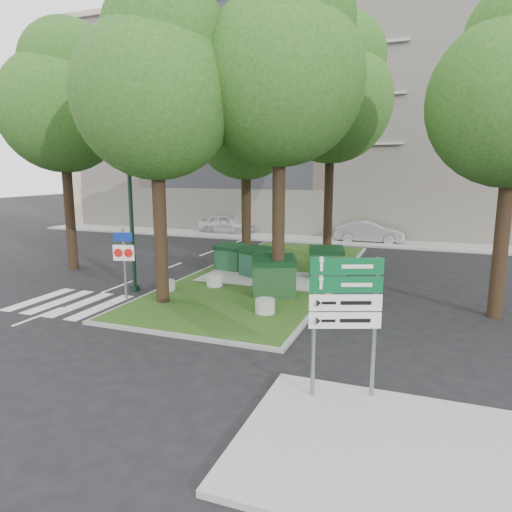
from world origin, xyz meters
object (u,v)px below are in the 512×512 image
at_px(tree_median_near_left, 158,81).
at_px(litter_bin, 339,261).
at_px(bollard_left, 168,285).
at_px(bollard_mid, 214,281).
at_px(car_silver, 370,232).
at_px(bollard_right, 265,306).
at_px(car_white, 227,224).
at_px(tree_median_near_right, 283,63).
at_px(tree_median_mid, 248,115).
at_px(tree_street_left, 64,98).
at_px(traffic_sign_pole, 124,254).
at_px(dumpster_a, 230,257).
at_px(directional_sign, 345,305).
at_px(dumpster_b, 257,262).
at_px(street_lamp, 130,190).
at_px(dumpster_c, 274,276).
at_px(tree_median_far, 334,89).
at_px(dumpster_d, 326,262).

distance_m(tree_median_near_left, litter_bin, 11.06).
relative_size(bollard_left, bollard_mid, 0.88).
bearing_deg(car_silver, bollard_right, 173.17).
xyz_separation_m(bollard_left, car_silver, (5.60, 15.02, 0.39)).
bearing_deg(car_white, bollard_left, -163.42).
height_order(tree_median_near_left, litter_bin, tree_median_near_left).
distance_m(car_white, car_silver, 10.22).
xyz_separation_m(tree_median_near_right, bollard_left, (-4.19, -0.75, -7.67)).
xyz_separation_m(tree_median_near_left, tree_median_mid, (0.50, 6.50, -0.34)).
relative_size(tree_median_near_right, tree_street_left, 1.04).
bearing_deg(car_white, tree_median_near_right, -149.29).
height_order(tree_median_mid, traffic_sign_pole, tree_median_mid).
distance_m(tree_median_near_right, dumpster_a, 8.78).
height_order(tree_median_near_right, dumpster_a, tree_median_near_right).
relative_size(directional_sign, car_white, 0.67).
xyz_separation_m(bollard_mid, litter_bin, (3.94, 4.91, 0.13)).
distance_m(tree_median_near_right, dumpster_b, 7.94).
xyz_separation_m(street_lamp, traffic_sign_pole, (0.40, -1.09, -2.20)).
height_order(tree_median_near_right, dumpster_c, tree_median_near_right).
distance_m(tree_median_mid, car_silver, 12.42).
bearing_deg(bollard_mid, tree_median_far, 66.76).
bearing_deg(dumpster_d, tree_median_near_right, -121.48).
relative_size(bollard_mid, directional_sign, 0.22).
distance_m(tree_median_mid, traffic_sign_pole, 8.63).
height_order(dumpster_b, traffic_sign_pole, traffic_sign_pole).
xyz_separation_m(dumpster_b, dumpster_c, (1.60, -2.59, 0.09)).
distance_m(tree_median_near_left, dumpster_d, 9.59).
relative_size(tree_median_mid, tree_median_far, 0.84).
height_order(street_lamp, car_silver, street_lamp).
height_order(dumpster_a, car_silver, car_silver).
xyz_separation_m(tree_median_near_right, bollard_mid, (-2.83, 0.44, -7.65)).
bearing_deg(litter_bin, tree_street_left, -161.64).
bearing_deg(car_silver, bollard_mid, 160.60).
bearing_deg(street_lamp, dumpster_c, 8.97).
distance_m(dumpster_b, dumpster_c, 3.05).
height_order(bollard_left, bollard_mid, bollard_mid).
bearing_deg(traffic_sign_pole, bollard_right, -16.34).
bearing_deg(car_silver, dumpster_b, 161.91).
distance_m(tree_median_mid, street_lamp, 6.71).
bearing_deg(street_lamp, dumpster_b, 42.62).
relative_size(tree_median_near_right, dumpster_d, 6.98).
distance_m(dumpster_d, car_white, 15.05).
height_order(dumpster_b, litter_bin, dumpster_b).
relative_size(tree_median_far, dumpster_a, 8.61).
height_order(tree_median_near_right, car_white, tree_median_near_right).
height_order(dumpster_d, car_silver, dumpster_d).
bearing_deg(litter_bin, street_lamp, -137.41).
distance_m(tree_median_near_left, dumpster_a, 8.56).
bearing_deg(tree_median_far, dumpster_c, -93.64).
height_order(bollard_mid, car_white, car_white).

